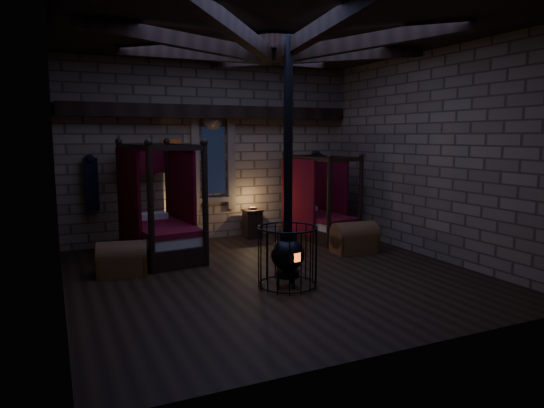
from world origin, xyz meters
name	(u,v)px	position (x,y,z in m)	size (l,w,h in m)	color
room	(271,63)	(0.00, 0.09, 3.74)	(7.02, 7.02, 4.29)	black
bed_left	(160,229)	(-1.59, 2.15, 0.58)	(1.42, 2.35, 2.33)	black
bed_right	(319,218)	(2.33, 2.40, 0.50)	(1.23, 2.03, 2.01)	black
trunk_left	(122,260)	(-2.49, 1.09, 0.28)	(0.95, 0.69, 0.63)	brown
trunk_right	(354,239)	(2.28, 0.78, 0.30)	(0.97, 0.66, 0.68)	brown
nightstand_left	(175,231)	(-1.06, 3.07, 0.34)	(0.47, 0.45, 0.81)	black
nightstand_right	(253,223)	(0.86, 3.09, 0.36)	(0.44, 0.42, 0.76)	black
stove	(288,250)	(-0.08, -0.76, 0.62)	(0.99, 0.99, 4.05)	black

